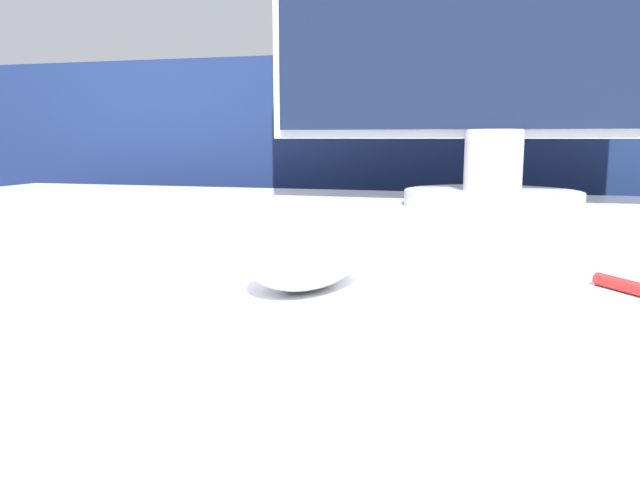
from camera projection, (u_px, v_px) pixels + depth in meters
The scene contains 4 objects.
partition_panel at pixel (447, 318), 1.21m from camera, with size 5.00×0.03×1.01m.
computer_mouse_near at pixel (307, 252), 0.37m from camera, with size 0.08×0.11×0.04m.
keyboard at pixel (272, 225), 0.56m from camera, with size 0.44×0.18×0.02m.
monitor at pixel (501, 1), 0.79m from camera, with size 0.61×0.23×0.51m.
Camera 1 is at (0.06, -0.52, 0.85)m, focal length 35.00 mm.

